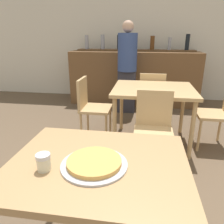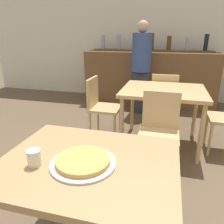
{
  "view_description": "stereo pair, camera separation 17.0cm",
  "coord_description": "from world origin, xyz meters",
  "px_view_note": "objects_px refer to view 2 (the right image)",
  "views": [
    {
      "loc": [
        0.24,
        -1.03,
        1.4
      ],
      "look_at": [
        -0.01,
        0.55,
        0.83
      ],
      "focal_mm": 35.0,
      "sensor_mm": 36.0,
      "label": 1
    },
    {
      "loc": [
        0.41,
        -1.0,
        1.4
      ],
      "look_at": [
        -0.01,
        0.55,
        0.83
      ],
      "focal_mm": 35.0,
      "sensor_mm": 36.0,
      "label": 2
    }
  ],
  "objects_px": {
    "chair_far_side_left": "(100,104)",
    "pizza_tray": "(83,162)",
    "chair_far_side_front": "(159,127)",
    "cheese_shaker": "(34,158)",
    "person_standing": "(141,66)",
    "chair_far_side_back": "(164,96)"
  },
  "relations": [
    {
      "from": "chair_far_side_left",
      "to": "pizza_tray",
      "type": "relative_size",
      "value": 2.34
    },
    {
      "from": "chair_far_side_front",
      "to": "chair_far_side_left",
      "type": "xyz_separation_m",
      "value": [
        -0.83,
        0.61,
        0.0
      ]
    },
    {
      "from": "cheese_shaker",
      "to": "person_standing",
      "type": "relative_size",
      "value": 0.06
    },
    {
      "from": "chair_far_side_back",
      "to": "pizza_tray",
      "type": "relative_size",
      "value": 2.34
    },
    {
      "from": "cheese_shaker",
      "to": "chair_far_side_front",
      "type": "bearing_deg",
      "value": 63.54
    },
    {
      "from": "chair_far_side_front",
      "to": "chair_far_side_back",
      "type": "xyz_separation_m",
      "value": [
        0.0,
        1.21,
        0.0
      ]
    },
    {
      "from": "chair_far_side_left",
      "to": "pizza_tray",
      "type": "height_order",
      "value": "chair_far_side_left"
    },
    {
      "from": "chair_far_side_left",
      "to": "cheese_shaker",
      "type": "xyz_separation_m",
      "value": [
        0.22,
        -1.84,
        0.28
      ]
    },
    {
      "from": "chair_far_side_back",
      "to": "pizza_tray",
      "type": "distance_m",
      "value": 2.41
    },
    {
      "from": "chair_far_side_front",
      "to": "person_standing",
      "type": "xyz_separation_m",
      "value": [
        -0.44,
        1.8,
        0.38
      ]
    },
    {
      "from": "chair_far_side_left",
      "to": "person_standing",
      "type": "bearing_deg",
      "value": -18.08
    },
    {
      "from": "person_standing",
      "to": "cheese_shaker",
      "type": "bearing_deg",
      "value": -93.17
    },
    {
      "from": "cheese_shaker",
      "to": "person_standing",
      "type": "xyz_separation_m",
      "value": [
        0.17,
        3.03,
        0.1
      ]
    },
    {
      "from": "pizza_tray",
      "to": "cheese_shaker",
      "type": "height_order",
      "value": "cheese_shaker"
    },
    {
      "from": "chair_far_side_front",
      "to": "pizza_tray",
      "type": "relative_size",
      "value": 2.34
    },
    {
      "from": "cheese_shaker",
      "to": "person_standing",
      "type": "distance_m",
      "value": 3.03
    },
    {
      "from": "cheese_shaker",
      "to": "person_standing",
      "type": "height_order",
      "value": "person_standing"
    },
    {
      "from": "chair_far_side_front",
      "to": "cheese_shaker",
      "type": "xyz_separation_m",
      "value": [
        -0.61,
        -1.23,
        0.28
      ]
    },
    {
      "from": "pizza_tray",
      "to": "person_standing",
      "type": "xyz_separation_m",
      "value": [
        -0.08,
        2.95,
        0.13
      ]
    },
    {
      "from": "person_standing",
      "to": "chair_far_side_back",
      "type": "bearing_deg",
      "value": -52.67
    },
    {
      "from": "chair_far_side_left",
      "to": "person_standing",
      "type": "height_order",
      "value": "person_standing"
    },
    {
      "from": "chair_far_side_back",
      "to": "chair_far_side_left",
      "type": "bearing_deg",
      "value": 36.05
    }
  ]
}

